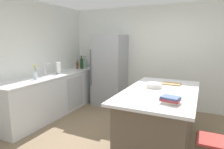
% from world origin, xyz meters
% --- Properties ---
extents(ground_plane, '(7.20, 7.20, 0.00)m').
position_xyz_m(ground_plane, '(0.00, 0.00, 0.00)').
color(ground_plane, '#7A664C').
extents(wall_rear, '(6.00, 0.10, 2.60)m').
position_xyz_m(wall_rear, '(0.00, 2.25, 1.30)').
color(wall_rear, silver).
rests_on(wall_rear, ground_plane).
extents(wall_left, '(0.10, 6.00, 2.60)m').
position_xyz_m(wall_left, '(-2.45, 0.00, 1.30)').
color(wall_left, silver).
rests_on(wall_left, ground_plane).
extents(counter_run_left, '(0.68, 2.90, 0.94)m').
position_xyz_m(counter_run_left, '(-2.07, 0.67, 0.47)').
color(counter_run_left, silver).
rests_on(counter_run_left, ground_plane).
extents(kitchen_island, '(1.11, 1.98, 0.94)m').
position_xyz_m(kitchen_island, '(0.48, 0.29, 0.47)').
color(kitchen_island, brown).
rests_on(kitchen_island, ground_plane).
extents(refrigerator, '(0.81, 0.74, 1.87)m').
position_xyz_m(refrigerator, '(-1.20, 1.84, 0.93)').
color(refrigerator, '#93969B').
rests_on(refrigerator, ground_plane).
extents(bar_stool, '(0.36, 0.36, 0.63)m').
position_xyz_m(bar_stool, '(1.24, -0.44, 0.51)').
color(bar_stool, '#473828').
rests_on(bar_stool, ground_plane).
extents(sink_faucet, '(0.15, 0.05, 0.30)m').
position_xyz_m(sink_faucet, '(-2.12, 0.46, 1.10)').
color(sink_faucet, silver).
rests_on(sink_faucet, counter_run_left).
extents(flower_vase, '(0.07, 0.07, 0.31)m').
position_xyz_m(flower_vase, '(-2.01, 0.07, 1.05)').
color(flower_vase, silver).
rests_on(flower_vase, counter_run_left).
extents(paper_towel_roll, '(0.14, 0.14, 0.31)m').
position_xyz_m(paper_towel_roll, '(-2.06, 0.83, 1.07)').
color(paper_towel_roll, gray).
rests_on(paper_towel_roll, counter_run_left).
extents(soda_bottle, '(0.07, 0.07, 0.33)m').
position_xyz_m(soda_bottle, '(-2.05, 1.99, 1.07)').
color(soda_bottle, silver).
rests_on(soda_bottle, counter_run_left).
extents(whiskey_bottle, '(0.08, 0.08, 0.24)m').
position_xyz_m(whiskey_bottle, '(-2.10, 1.91, 1.04)').
color(whiskey_bottle, brown).
rests_on(whiskey_bottle, counter_run_left).
extents(gin_bottle, '(0.07, 0.07, 0.33)m').
position_xyz_m(gin_bottle, '(-1.99, 1.82, 1.07)').
color(gin_bottle, '#8CB79E').
rests_on(gin_bottle, counter_run_left).
extents(wine_bottle, '(0.08, 0.08, 0.36)m').
position_xyz_m(wine_bottle, '(-2.01, 1.71, 1.09)').
color(wine_bottle, '#19381E').
rests_on(wine_bottle, counter_run_left).
extents(syrup_bottle, '(0.06, 0.06, 0.26)m').
position_xyz_m(syrup_bottle, '(-2.09, 1.63, 1.04)').
color(syrup_bottle, '#5B3319').
rests_on(syrup_bottle, counter_run_left).
extents(cookbook_stack, '(0.26, 0.22, 0.09)m').
position_xyz_m(cookbook_stack, '(0.72, -0.29, 0.98)').
color(cookbook_stack, silver).
rests_on(cookbook_stack, kitchen_island).
extents(mixing_bowl, '(0.27, 0.27, 0.08)m').
position_xyz_m(mixing_bowl, '(0.34, 0.44, 0.98)').
color(mixing_bowl, silver).
rests_on(mixing_bowl, kitchen_island).
extents(cutting_board, '(0.33, 0.21, 0.02)m').
position_xyz_m(cutting_board, '(0.57, 0.81, 0.95)').
color(cutting_board, '#9E7042').
rests_on(cutting_board, kitchen_island).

